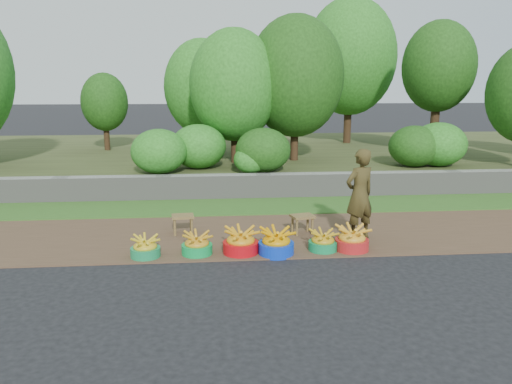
{
  "coord_description": "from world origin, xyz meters",
  "views": [
    {
      "loc": [
        -1.15,
        -6.91,
        2.54
      ],
      "look_at": [
        -0.42,
        1.3,
        0.75
      ],
      "focal_mm": 35.0,
      "sensor_mm": 36.0,
      "label": 1
    }
  ],
  "objects": [
    {
      "name": "retaining_wall",
      "position": [
        0.0,
        4.1,
        0.28
      ],
      "size": [
        80.0,
        0.35,
        0.55
      ],
      "primitive_type": "cube",
      "color": "gray",
      "rests_on": "ground"
    },
    {
      "name": "vendor_woman",
      "position": [
        1.25,
        0.86,
        0.77
      ],
      "size": [
        0.65,
        0.55,
        1.51
      ],
      "primitive_type": "imported",
      "rotation": [
        0.0,
        0.0,
        3.56
      ],
      "color": "black",
      "rests_on": "dirt_shoulder"
    },
    {
      "name": "stool_left",
      "position": [
        -1.66,
        1.4,
        0.28
      ],
      "size": [
        0.4,
        0.32,
        0.33
      ],
      "rotation": [
        0.0,
        0.0,
        0.1
      ],
      "color": "brown",
      "rests_on": "dirt_shoulder"
    },
    {
      "name": "basin_d",
      "position": [
        -0.2,
        0.24,
        0.18
      ],
      "size": [
        0.54,
        0.54,
        0.4
      ],
      "color": "#0B32BC",
      "rests_on": "ground"
    },
    {
      "name": "basin_e",
      "position": [
        0.54,
        0.33,
        0.15
      ],
      "size": [
        0.44,
        0.44,
        0.33
      ],
      "color": "#107D44",
      "rests_on": "ground"
    },
    {
      "name": "ground_plane",
      "position": [
        0.0,
        0.0,
        0.0
      ],
      "size": [
        120.0,
        120.0,
        0.0
      ],
      "primitive_type": "plane",
      "color": "black",
      "rests_on": "ground"
    },
    {
      "name": "basin_b",
      "position": [
        -1.4,
        0.33,
        0.16
      ],
      "size": [
        0.47,
        0.47,
        0.35
      ],
      "color": "#0A9140",
      "rests_on": "ground"
    },
    {
      "name": "dirt_shoulder",
      "position": [
        0.0,
        1.25,
        0.01
      ],
      "size": [
        80.0,
        2.5,
        0.02
      ],
      "primitive_type": "cube",
      "color": "#4E3827",
      "rests_on": "ground"
    },
    {
      "name": "basin_c",
      "position": [
        -0.74,
        0.32,
        0.18
      ],
      "size": [
        0.54,
        0.54,
        0.4
      ],
      "color": "#B60A11",
      "rests_on": "ground"
    },
    {
      "name": "grass_verge",
      "position": [
        0.0,
        3.25,
        0.02
      ],
      "size": [
        80.0,
        1.5,
        0.04
      ],
      "primitive_type": "cube",
      "color": "#346120",
      "rests_on": "ground"
    },
    {
      "name": "basin_a",
      "position": [
        -2.16,
        0.28,
        0.15
      ],
      "size": [
        0.44,
        0.44,
        0.33
      ],
      "color": "#167E46",
      "rests_on": "ground"
    },
    {
      "name": "basin_f",
      "position": [
        0.99,
        0.31,
        0.18
      ],
      "size": [
        0.52,
        0.52,
        0.39
      ],
      "color": "#AC1B1D",
      "rests_on": "ground"
    },
    {
      "name": "vegetation",
      "position": [
        0.51,
        7.22,
        2.58
      ],
      "size": [
        36.33,
        8.16,
        4.93
      ],
      "color": "#2F1F11",
      "rests_on": "earth_bank"
    },
    {
      "name": "stool_right",
      "position": [
        0.38,
        1.21,
        0.28
      ],
      "size": [
        0.43,
        0.36,
        0.33
      ],
      "rotation": [
        0.0,
        0.0,
        0.23
      ],
      "color": "brown",
      "rests_on": "dirt_shoulder"
    },
    {
      "name": "earth_bank",
      "position": [
        0.0,
        9.0,
        0.25
      ],
      "size": [
        80.0,
        10.0,
        0.5
      ],
      "primitive_type": "cube",
      "color": "#3D4621",
      "rests_on": "ground"
    }
  ]
}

